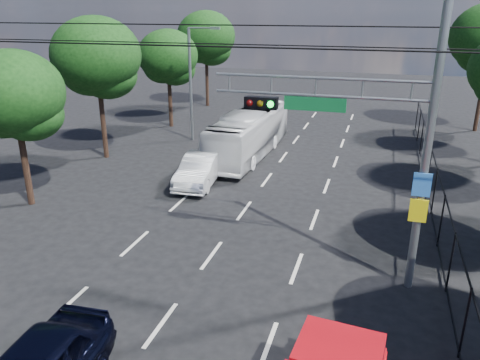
% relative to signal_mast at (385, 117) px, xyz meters
% --- Properties ---
extents(lane_markings, '(6.12, 38.00, 0.01)m').
position_rel_signal_mast_xyz_m(lane_markings, '(-5.28, 6.01, -5.24)').
color(lane_markings, beige).
rests_on(lane_markings, ground).
extents(signal_mast, '(6.43, 0.39, 9.50)m').
position_rel_signal_mast_xyz_m(signal_mast, '(0.00, 0.00, 0.00)').
color(signal_mast, slate).
rests_on(signal_mast, ground).
extents(streetlight_left, '(2.09, 0.22, 7.08)m').
position_rel_signal_mast_xyz_m(streetlight_left, '(-11.62, 14.01, -1.30)').
color(streetlight_left, slate).
rests_on(streetlight_left, ground).
extents(utility_wires, '(22.00, 5.04, 0.74)m').
position_rel_signal_mast_xyz_m(utility_wires, '(-5.28, 0.84, 1.99)').
color(utility_wires, black).
rests_on(utility_wires, ground).
extents(fence_right, '(0.06, 34.03, 2.00)m').
position_rel_signal_mast_xyz_m(fence_right, '(2.32, 4.18, -4.21)').
color(fence_right, black).
rests_on(fence_right, ground).
extents(tree_left_b, '(4.08, 4.08, 6.63)m').
position_rel_signal_mast_xyz_m(tree_left_b, '(-14.47, 2.03, -0.66)').
color(tree_left_b, black).
rests_on(tree_left_b, ground).
extents(tree_left_c, '(4.80, 4.80, 7.80)m').
position_rel_signal_mast_xyz_m(tree_left_c, '(-15.07, 9.03, 0.15)').
color(tree_left_c, black).
rests_on(tree_left_c, ground).
extents(tree_left_d, '(4.20, 4.20, 6.83)m').
position_rel_signal_mast_xyz_m(tree_left_d, '(-14.67, 17.03, -0.52)').
color(tree_left_d, black).
rests_on(tree_left_d, ground).
extents(tree_left_e, '(4.92, 4.92, 7.99)m').
position_rel_signal_mast_xyz_m(tree_left_e, '(-14.87, 25.03, 0.29)').
color(tree_left_e, black).
rests_on(tree_left_e, ground).
extents(white_bus, '(2.59, 9.60, 2.65)m').
position_rel_signal_mast_xyz_m(white_bus, '(-7.28, 11.74, -3.92)').
color(white_bus, silver).
rests_on(white_bus, ground).
extents(white_van, '(1.91, 4.54, 1.46)m').
position_rel_signal_mast_xyz_m(white_van, '(-8.28, 6.56, -4.51)').
color(white_van, silver).
rests_on(white_van, ground).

